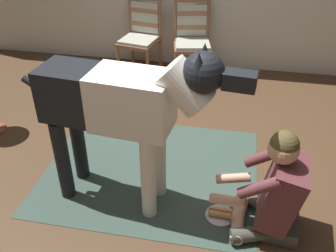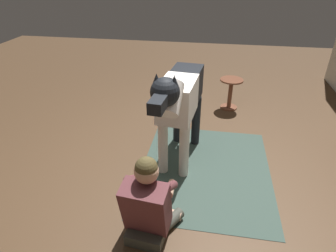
# 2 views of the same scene
# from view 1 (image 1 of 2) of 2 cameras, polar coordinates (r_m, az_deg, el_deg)

# --- Properties ---
(ground_plane) EXTENTS (12.71, 12.71, 0.00)m
(ground_plane) POSITION_cam_1_polar(r_m,az_deg,el_deg) (3.27, -2.05, -9.69)
(ground_plane) COLOR #4E3723
(area_rug) EXTENTS (1.88, 1.56, 0.01)m
(area_rug) POSITION_cam_1_polar(r_m,az_deg,el_deg) (3.48, -2.53, -6.59)
(area_rug) COLOR #384C43
(area_rug) RESTS_ON ground
(dining_chair_left_of_pair) EXTENTS (0.54, 0.54, 0.98)m
(dining_chair_left_of_pair) POSITION_cam_1_polar(r_m,az_deg,el_deg) (5.10, -3.98, 13.79)
(dining_chair_left_of_pair) COLOR #8B5B42
(dining_chair_left_of_pair) RESTS_ON ground
(dining_chair_right_of_pair) EXTENTS (0.54, 0.54, 0.98)m
(dining_chair_right_of_pair) POSITION_cam_1_polar(r_m,az_deg,el_deg) (4.98, 3.59, 13.32)
(dining_chair_right_of_pair) COLOR #8B5B42
(dining_chair_right_of_pair) RESTS_ON ground
(person_sitting_on_floor) EXTENTS (0.69, 0.58, 0.86)m
(person_sitting_on_floor) POSITION_cam_1_polar(r_m,az_deg,el_deg) (2.85, 15.63, -9.44)
(person_sitting_on_floor) COLOR #474940
(person_sitting_on_floor) RESTS_ON ground
(large_dog) EXTENTS (1.71, 0.46, 1.37)m
(large_dog) POSITION_cam_1_polar(r_m,az_deg,el_deg) (2.71, -6.72, 3.14)
(large_dog) COLOR white
(large_dog) RESTS_ON ground
(hot_dog_on_plate) EXTENTS (0.23, 0.23, 0.06)m
(hot_dog_on_plate) POSITION_cam_1_polar(r_m,az_deg,el_deg) (3.08, 7.83, -12.88)
(hot_dog_on_plate) COLOR silver
(hot_dog_on_plate) RESTS_ON ground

